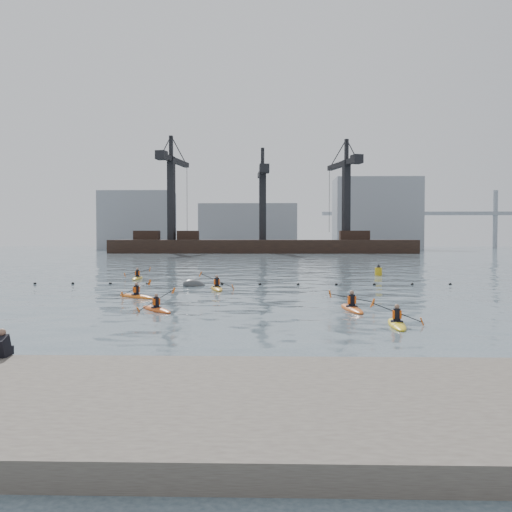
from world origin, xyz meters
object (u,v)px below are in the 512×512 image
(kayaker_2, at_px, (136,296))
(kayaker_0, at_px, (156,309))
(kayaker_5, at_px, (137,278))
(kayaker_3, at_px, (217,288))
(kayaker_4, at_px, (352,308))
(mooring_buoy, at_px, (194,286))
(nav_buoy, at_px, (378,271))
(kayaker_1, at_px, (397,323))

(kayaker_2, bearing_deg, kayaker_0, -118.67)
(kayaker_2, bearing_deg, kayaker_5, 52.12)
(kayaker_3, height_order, kayaker_4, kayaker_3)
(mooring_buoy, bearing_deg, kayaker_0, -90.04)
(kayaker_0, height_order, kayaker_3, kayaker_3)
(mooring_buoy, relative_size, nav_buoy, 1.53)
(kayaker_1, relative_size, kayaker_2, 1.10)
(kayaker_2, bearing_deg, kayaker_1, -88.66)
(kayaker_4, relative_size, mooring_buoy, 1.87)
(kayaker_4, xyz_separation_m, mooring_buoy, (-10.02, 13.45, -0.11))
(kayaker_1, xyz_separation_m, kayaker_3, (-9.21, 15.75, 0.01))
(kayaker_1, distance_m, kayaker_2, 17.20)
(kayaker_0, distance_m, kayaker_2, 6.48)
(kayaker_4, height_order, nav_buoy, nav_buoy)
(kayaker_0, xyz_separation_m, kayaker_1, (11.20, -4.43, 0.01))
(kayaker_3, bearing_deg, mooring_buoy, 115.69)
(kayaker_1, height_order, kayaker_4, kayaker_1)
(kayaker_2, distance_m, mooring_buoy, 8.34)
(kayaker_0, relative_size, kayaker_1, 0.86)
(mooring_buoy, bearing_deg, nav_buoy, 36.17)
(kayaker_3, height_order, nav_buoy, kayaker_3)
(kayaker_2, height_order, kayaker_5, kayaker_2)
(kayaker_5, relative_size, mooring_buoy, 1.83)
(kayaker_4, bearing_deg, kayaker_0, -3.59)
(kayaker_4, distance_m, nav_buoy, 26.28)
(kayaker_1, bearing_deg, kayaker_0, 164.10)
(kayaker_3, distance_m, mooring_buoy, 3.26)
(mooring_buoy, bearing_deg, kayaker_3, -52.75)
(kayaker_4, xyz_separation_m, nav_buoy, (6.44, 25.48, 0.28))
(kayaker_0, bearing_deg, kayaker_3, 43.19)
(kayaker_1, height_order, nav_buoy, nav_buoy)
(kayaker_2, distance_m, kayaker_4, 13.69)
(kayaker_3, xyz_separation_m, kayaker_4, (8.04, -10.85, -0.00))
(kayaker_4, distance_m, mooring_buoy, 16.77)
(kayaker_0, distance_m, kayaker_1, 12.04)
(kayaker_3, bearing_deg, kayaker_4, -65.01)
(kayaker_1, distance_m, nav_buoy, 30.83)
(kayaker_2, height_order, kayaker_3, kayaker_3)
(kayaker_0, distance_m, nav_buoy, 30.74)
(kayaker_3, bearing_deg, kayaker_0, -111.50)
(kayaker_1, distance_m, kayaker_3, 18.24)
(kayaker_4, bearing_deg, kayaker_5, -57.94)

